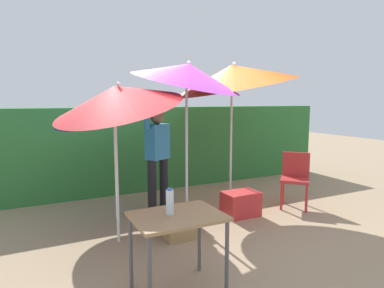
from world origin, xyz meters
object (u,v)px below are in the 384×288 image
(umbrella_yellow, at_px, (188,74))
(crate_cardboard, at_px, (179,223))
(umbrella_navy, at_px, (117,98))
(folding_table, at_px, (178,224))
(person_vendor, at_px, (158,152))
(bottle_water, at_px, (170,202))
(cooler_box, at_px, (241,204))
(chair_plastic, at_px, (295,176))
(umbrella_orange, at_px, (112,108))
(umbrella_rainbow, at_px, (233,76))

(umbrella_yellow, distance_m, crate_cardboard, 2.04)
(umbrella_navy, relative_size, folding_table, 2.76)
(umbrella_yellow, xyz_separation_m, umbrella_navy, (-1.09, -0.34, -0.34))
(person_vendor, height_order, folding_table, person_vendor)
(umbrella_navy, distance_m, folding_table, 1.75)
(crate_cardboard, distance_m, bottle_water, 1.40)
(umbrella_navy, xyz_separation_m, cooler_box, (1.89, 0.14, -1.60))
(chair_plastic, height_order, crate_cardboard, chair_plastic)
(bottle_water, bearing_deg, crate_cardboard, 61.80)
(umbrella_orange, xyz_separation_m, folding_table, (0.04, -2.20, -1.00))
(cooler_box, bearing_deg, crate_cardboard, -164.59)
(umbrella_yellow, relative_size, chair_plastic, 2.82)
(chair_plastic, relative_size, bottle_water, 3.71)
(umbrella_yellow, relative_size, crate_cardboard, 6.21)
(umbrella_rainbow, relative_size, umbrella_navy, 1.15)
(umbrella_rainbow, distance_m, chair_plastic, 1.94)
(umbrella_orange, height_order, cooler_box, umbrella_orange)
(umbrella_orange, xyz_separation_m, chair_plastic, (2.80, -0.78, -1.13))
(umbrella_orange, distance_m, person_vendor, 1.03)
(person_vendor, xyz_separation_m, cooler_box, (1.00, -0.88, -0.75))
(crate_cardboard, distance_m, folding_table, 1.33)
(umbrella_rainbow, xyz_separation_m, umbrella_orange, (-1.96, 0.16, -0.50))
(umbrella_yellow, xyz_separation_m, person_vendor, (-0.21, 0.68, -1.18))
(cooler_box, height_order, folding_table, folding_table)
(umbrella_rainbow, height_order, umbrella_yellow, umbrella_rainbow)
(crate_cardboard, xyz_separation_m, folding_table, (-0.53, -1.12, 0.47))
(umbrella_navy, relative_size, bottle_water, 9.20)
(umbrella_yellow, distance_m, umbrella_navy, 1.19)
(umbrella_orange, height_order, crate_cardboard, umbrella_orange)
(folding_table, bearing_deg, cooler_box, 40.40)
(chair_plastic, height_order, folding_table, chair_plastic)
(chair_plastic, bearing_deg, folding_table, -152.77)
(umbrella_navy, xyz_separation_m, folding_table, (0.19, -1.31, -1.13))
(person_vendor, bearing_deg, folding_table, -106.66)
(umbrella_yellow, distance_m, bottle_water, 2.26)
(crate_cardboard, bearing_deg, umbrella_yellow, 54.29)
(umbrella_rainbow, bearing_deg, umbrella_navy, -161.05)
(umbrella_rainbow, relative_size, crate_cardboard, 6.26)
(chair_plastic, bearing_deg, umbrella_rainbow, 143.93)
(umbrella_yellow, xyz_separation_m, bottle_water, (-0.96, -1.61, -1.27))
(umbrella_rainbow, relative_size, chair_plastic, 2.84)
(umbrella_orange, relative_size, crate_cardboard, 5.22)
(umbrella_yellow, relative_size, folding_table, 3.14)
(umbrella_rainbow, bearing_deg, crate_cardboard, -146.80)
(umbrella_orange, xyz_separation_m, cooler_box, (1.74, -0.75, -1.46))
(folding_table, bearing_deg, umbrella_orange, 91.10)
(umbrella_rainbow, height_order, bottle_water, umbrella_rainbow)
(umbrella_orange, relative_size, folding_table, 2.64)
(umbrella_yellow, bearing_deg, folding_table, -118.71)
(crate_cardboard, bearing_deg, person_vendor, 81.91)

